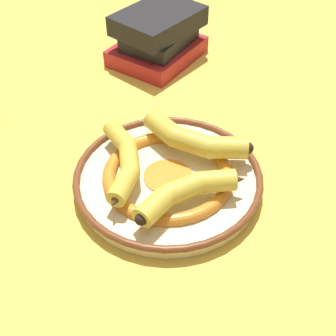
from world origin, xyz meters
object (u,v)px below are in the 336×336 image
decorative_bowl (168,178)px  banana_c (187,191)px  book_stack (159,37)px  banana_a (124,161)px  banana_b (191,138)px

decorative_bowl → banana_c: (0.06, 0.04, 0.04)m
banana_c → book_stack: size_ratio=0.65×
banana_c → banana_a: bearing=-64.2°
banana_b → banana_c: size_ratio=1.33×
banana_b → banana_c: bearing=-68.4°
banana_a → banana_b: banana_b is taller
banana_b → decorative_bowl: bearing=-97.0°
decorative_bowl → banana_b: 0.08m
banana_c → book_stack: bearing=-113.5°
banana_b → book_stack: (-0.34, -0.14, -0.00)m
banana_b → banana_c: 0.12m
book_stack → banana_c: bearing=-133.1°
banana_a → book_stack: 0.42m
decorative_bowl → banana_a: bearing=-81.2°
banana_a → banana_c: (0.05, 0.11, 0.00)m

